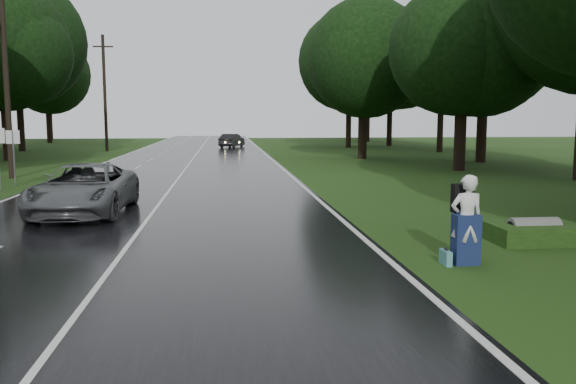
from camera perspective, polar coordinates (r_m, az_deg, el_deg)
name	(u,v)px	position (r m, az deg, el deg)	size (l,w,h in m)	color
ground	(102,282)	(11.62, -17.75, -8.42)	(160.00, 160.00, 0.00)	#213F12
road	(180,176)	(31.20, -10.53, 1.53)	(12.00, 140.00, 0.04)	black
lane_center	(180,176)	(31.19, -10.53, 1.58)	(0.12, 140.00, 0.01)	silver
grey_car	(85,189)	(19.60, -19.34, 0.29)	(2.62, 5.67, 1.58)	#55585B
far_car	(232,141)	(60.83, -5.53, 5.04)	(1.49, 4.27, 1.41)	black
hitchhiker	(466,223)	(12.77, 17.08, -2.92)	(0.70, 0.63, 1.91)	silver
suitcase	(446,258)	(12.73, 15.21, -6.23)	(0.13, 0.44, 0.31)	teal
culvert	(533,241)	(15.84, 22.91, -4.49)	(0.61, 0.61, 1.23)	slate
utility_pole_mid	(12,178)	(32.94, -25.44, 1.21)	(1.80, 0.28, 10.08)	black
utility_pole_far	(107,151)	(56.69, -17.33, 3.84)	(1.80, 0.28, 10.59)	black
road_sign_a	(0,191)	(27.65, -26.38, 0.13)	(0.64, 0.10, 2.65)	white
road_sign_b	(16,186)	(29.38, -25.16, 0.58)	(0.60, 0.10, 2.52)	white
tree_left_e	(8,161)	(46.88, -25.81, 2.79)	(9.05, 9.05, 14.14)	black
tree_left_f	(22,151)	(59.84, -24.62, 3.67)	(10.93, 10.93, 17.08)	black
tree_right_d	(459,170)	(35.74, 16.41, 2.05)	(7.92, 7.92, 12.38)	black
tree_right_e	(362,159)	(44.40, 7.27, 3.25)	(8.01, 8.01, 12.52)	black
tree_right_f	(348,147)	(61.67, 5.93, 4.38)	(9.65, 9.65, 15.09)	black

